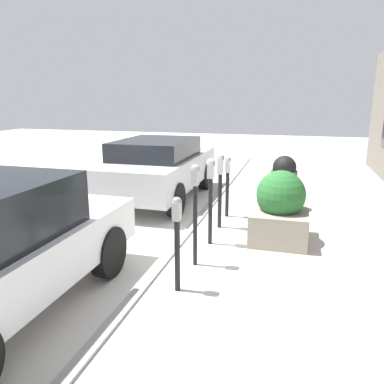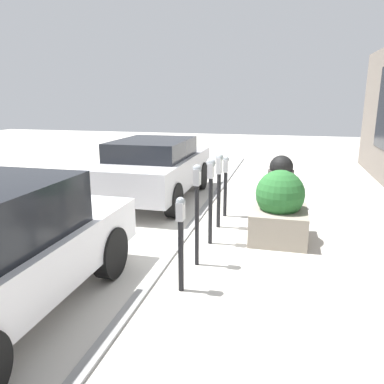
{
  "view_description": "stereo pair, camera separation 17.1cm",
  "coord_description": "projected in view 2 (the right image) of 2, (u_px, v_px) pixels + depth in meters",
  "views": [
    {
      "loc": [
        -5.97,
        -1.79,
        2.48
      ],
      "look_at": [
        0.0,
        -0.12,
        0.91
      ],
      "focal_mm": 35.0,
      "sensor_mm": 36.0,
      "label": 1
    },
    {
      "loc": [
        -6.01,
        -1.62,
        2.48
      ],
      "look_at": [
        0.0,
        -0.12,
        0.91
      ],
      "focal_mm": 35.0,
      "sensor_mm": 36.0,
      "label": 2
    }
  ],
  "objects": [
    {
      "name": "parking_meter_middle",
      "position": [
        211.0,
        186.0,
        6.29
      ],
      "size": [
        0.19,
        0.16,
        1.5
      ],
      "color": "black",
      "rests_on": "ground_plane"
    },
    {
      "name": "planter_box",
      "position": [
        279.0,
        209.0,
        6.61
      ],
      "size": [
        1.14,
        0.98,
        1.26
      ],
      "color": "gray",
      "rests_on": "ground_plane"
    },
    {
      "name": "parking_meter_second",
      "position": [
        197.0,
        200.0,
        5.46
      ],
      "size": [
        0.15,
        0.13,
        1.55
      ],
      "color": "black",
      "rests_on": "ground_plane"
    },
    {
      "name": "parking_meter_farthest",
      "position": [
        226.0,
        178.0,
        7.85
      ],
      "size": [
        0.15,
        0.13,
        1.3
      ],
      "color": "black",
      "rests_on": "ground_plane"
    },
    {
      "name": "ground_plane",
      "position": [
        185.0,
        241.0,
        6.64
      ],
      "size": [
        40.0,
        40.0,
        0.0
      ],
      "primitive_type": "plane",
      "color": "beige"
    },
    {
      "name": "parked_car_middle",
      "position": [
        155.0,
        167.0,
        9.2
      ],
      "size": [
        4.24,
        1.95,
        1.5
      ],
      "rotation": [
        0.0,
        0.0,
        -0.0
      ],
      "color": "#B7B7BC",
      "rests_on": "ground_plane"
    },
    {
      "name": "parking_meter_fourth",
      "position": [
        219.0,
        178.0,
        7.13
      ],
      "size": [
        0.18,
        0.15,
        1.46
      ],
      "color": "black",
      "rests_on": "ground_plane"
    },
    {
      "name": "parking_meter_nearest",
      "position": [
        181.0,
        233.0,
        4.76
      ],
      "size": [
        0.14,
        0.12,
        1.28
      ],
      "color": "black",
      "rests_on": "ground_plane"
    },
    {
      "name": "trash_bin",
      "position": [
        280.0,
        182.0,
        8.54
      ],
      "size": [
        0.59,
        0.59,
        1.22
      ],
      "color": "#514C47",
      "rests_on": "ground_plane"
    },
    {
      "name": "curb_strip",
      "position": [
        181.0,
        240.0,
        6.65
      ],
      "size": [
        19.0,
        0.16,
        0.04
      ],
      "color": "gray",
      "rests_on": "ground_plane"
    }
  ]
}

